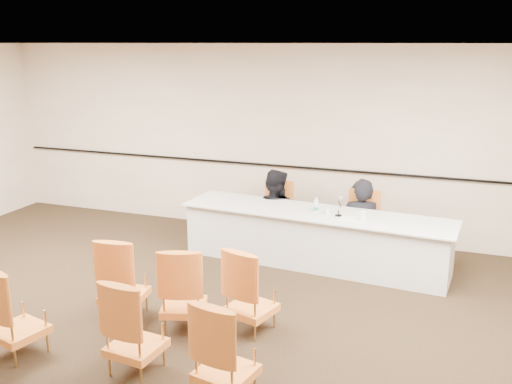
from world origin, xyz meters
TOP-DOWN VIEW (x-y plane):
  - floor at (0.00, 0.00)m, footprint 10.00×10.00m
  - ceiling at (0.00, 0.00)m, footprint 10.00×10.00m
  - wall_back at (0.00, 4.00)m, footprint 10.00×0.04m
  - wall_rail at (0.00, 3.96)m, footprint 9.80×0.04m
  - panel_table at (0.86, 2.77)m, footprint 3.83×1.15m
  - panelist_main at (1.40, 3.29)m, footprint 0.69×0.54m
  - panelist_main_chair at (1.40, 3.29)m, footprint 0.54×0.54m
  - panelist_second at (0.06, 3.39)m, footprint 0.84×0.70m
  - panelist_second_chair at (0.06, 3.39)m, footprint 0.54×0.54m
  - papers at (1.39, 2.63)m, footprint 0.34×0.28m
  - microphone at (1.20, 2.69)m, footprint 0.10×0.18m
  - water_bottle at (0.87, 2.75)m, footprint 0.08×0.08m
  - drinking_glass at (1.05, 2.70)m, footprint 0.08×0.08m
  - coffee_cup at (1.55, 2.57)m, footprint 0.11×0.11m
  - aud_chair_front_left at (-0.76, 0.50)m, footprint 0.56×0.56m
  - aud_chair_front_mid at (0.01, 0.47)m, footprint 0.63×0.63m
  - aud_chair_front_right at (0.70, 0.67)m, footprint 0.62×0.62m
  - aud_chair_back_left at (-1.28, -0.57)m, footprint 0.61×0.61m
  - aud_chair_back_mid at (-0.03, -0.44)m, footprint 0.55×0.55m
  - aud_chair_back_right at (0.93, -0.55)m, footprint 0.59×0.59m

SIDE VIEW (x-z plane):
  - floor at x=0.00m, z-range 0.00..0.00m
  - panelist_main at x=1.40m, z-range -0.51..1.16m
  - panelist_second at x=0.06m, z-range -0.43..1.17m
  - panel_table at x=0.86m, z-range 0.00..0.76m
  - panelist_main_chair at x=1.40m, z-range 0.00..0.95m
  - panelist_second_chair at x=0.06m, z-range 0.00..0.95m
  - aud_chair_front_left at x=-0.76m, z-range 0.00..0.95m
  - aud_chair_front_mid at x=0.01m, z-range 0.00..0.95m
  - aud_chair_front_right at x=0.70m, z-range 0.00..0.95m
  - aud_chair_back_left at x=-1.28m, z-range 0.00..0.95m
  - aud_chair_back_mid at x=-0.03m, z-range 0.00..0.95m
  - aud_chair_back_right at x=0.93m, z-range 0.00..0.95m
  - papers at x=1.39m, z-range 0.76..0.76m
  - drinking_glass at x=1.05m, z-range 0.76..0.86m
  - coffee_cup at x=1.55m, z-range 0.76..0.89m
  - water_bottle at x=0.87m, z-range 0.76..0.97m
  - microphone at x=1.20m, z-range 0.76..1.00m
  - wall_rail at x=0.00m, z-range 1.09..1.11m
  - wall_back at x=0.00m, z-range 0.00..3.00m
  - ceiling at x=0.00m, z-range 3.00..3.00m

